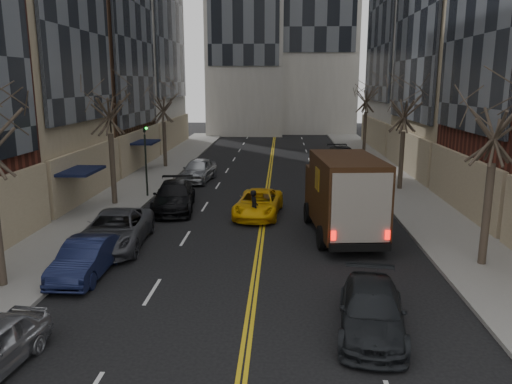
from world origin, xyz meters
TOP-DOWN VIEW (x-y plane):
  - sidewalk_left at (-9.00, 27.00)m, footprint 4.00×66.00m
  - sidewalk_right at (9.00, 27.00)m, footprint 4.00×66.00m
  - tree_lf_mid at (-8.80, 20.00)m, footprint 3.20×3.20m
  - tree_lf_far at (-8.80, 33.00)m, footprint 3.20×3.20m
  - tree_rt_near at (8.80, 11.00)m, footprint 3.20×3.20m
  - tree_rt_mid at (8.80, 25.00)m, footprint 3.20×3.20m
  - tree_rt_far at (8.80, 40.00)m, footprint 3.20×3.20m
  - traffic_signal at (-7.39, 22.00)m, footprint 0.29×0.26m
  - ups_truck at (3.80, 14.76)m, footprint 3.36×7.21m
  - observer_sedan at (3.56, 5.53)m, footprint 2.44×4.75m
  - taxi at (-0.30, 18.17)m, footprint 2.75×5.12m
  - pedestrian at (-0.45, 16.69)m, footprint 0.55×0.71m
  - parked_lf_b at (-6.30, 9.27)m, footprint 1.49×4.23m
  - parked_lf_c at (-6.30, 12.67)m, footprint 2.92×5.71m
  - parked_lf_d at (-5.10, 19.17)m, footprint 2.82×5.62m
  - parked_lf_e at (-5.10, 27.48)m, footprint 2.45×4.99m
  - parked_rt_a at (6.30, 23.18)m, footprint 1.74×4.07m
  - parked_rt_b at (5.54, 27.00)m, footprint 2.77×5.27m
  - parked_rt_c at (6.30, 35.67)m, footprint 2.77×5.52m

SIDE VIEW (x-z plane):
  - sidewalk_left at x=-9.00m, z-range 0.00..0.15m
  - sidewalk_right at x=9.00m, z-range 0.00..0.15m
  - parked_rt_a at x=6.30m, z-range 0.00..1.30m
  - observer_sedan at x=3.56m, z-range 0.00..1.32m
  - taxi at x=-0.30m, z-range 0.00..1.37m
  - parked_lf_b at x=-6.30m, z-range 0.00..1.39m
  - parked_rt_b at x=5.54m, z-range 0.00..1.41m
  - parked_rt_c at x=6.30m, z-range 0.00..1.54m
  - parked_lf_c at x=-6.30m, z-range 0.00..1.54m
  - parked_lf_d at x=-5.10m, z-range 0.00..1.57m
  - parked_lf_e at x=-5.10m, z-range 0.00..1.64m
  - pedestrian at x=-0.45m, z-range 0.00..1.73m
  - ups_truck at x=3.80m, z-range 0.01..3.85m
  - traffic_signal at x=-7.39m, z-range 0.47..5.17m
  - tree_lf_far at x=-8.80m, z-range 1.97..10.08m
  - tree_rt_mid at x=8.80m, z-range 2.01..10.33m
  - tree_rt_near at x=8.80m, z-range 2.10..10.81m
  - tree_lf_mid at x=-8.80m, z-range 2.14..11.05m
  - tree_rt_far at x=8.80m, z-range 2.19..11.29m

